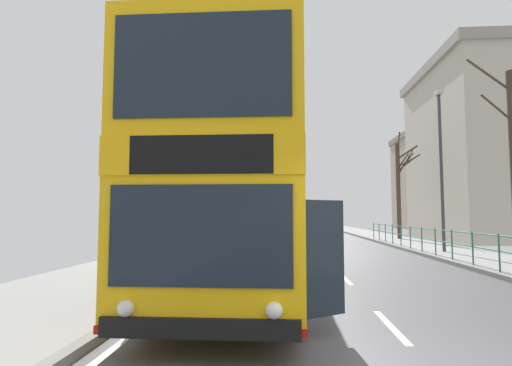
# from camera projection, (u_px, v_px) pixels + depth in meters

# --- Properties ---
(double_decker_bus_main) EXTENTS (3.25, 10.93, 4.55)m
(double_decker_bus_main) POSITION_uv_depth(u_px,v_px,m) (244.00, 191.00, 10.24)
(double_decker_bus_main) COLOR #F4B20F
(double_decker_bus_main) RESTS_ON ground
(pedestrian_railing_far_kerb) EXTENTS (0.05, 24.88, 1.09)m
(pedestrian_railing_far_kerb) POSITION_uv_depth(u_px,v_px,m) (443.00, 238.00, 15.78)
(pedestrian_railing_far_kerb) COLOR #236B4C
(pedestrian_railing_far_kerb) RESTS_ON ground
(street_lamp_far_side) EXTENTS (0.28, 0.60, 7.35)m
(street_lamp_far_side) POSITION_uv_depth(u_px,v_px,m) (441.00, 157.00, 18.54)
(street_lamp_far_side) COLOR #38383D
(street_lamp_far_side) RESTS_ON ground
(bare_tree_far_00) EXTENTS (1.52, 1.28, 7.32)m
(bare_tree_far_00) POSITION_uv_depth(u_px,v_px,m) (400.00, 185.00, 28.46)
(bare_tree_far_00) COLOR #423328
(bare_tree_far_00) RESTS_ON ground
(background_building_01) EXTENTS (8.86, 14.50, 12.00)m
(background_building_01) POSITION_uv_depth(u_px,v_px,m) (442.00, 180.00, 49.14)
(background_building_01) COLOR gray
(background_building_01) RESTS_ON ground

